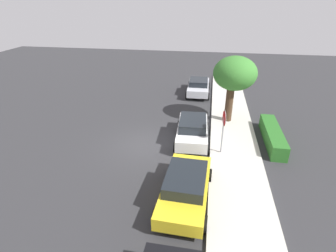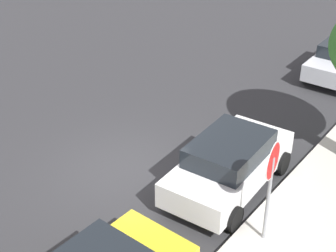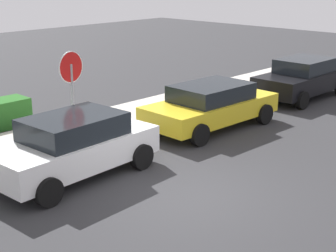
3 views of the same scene
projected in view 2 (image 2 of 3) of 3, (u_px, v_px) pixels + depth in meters
ground_plane at (128, 169)px, 14.26m from camera, size 60.00×60.00×0.00m
sidewalk_curb at (301, 247)px, 11.54m from camera, size 32.00×2.79×0.14m
stop_sign at (271, 176)px, 10.84m from camera, size 0.85×0.14×2.67m
parked_car_white at (229, 163)px, 13.17m from camera, size 4.16×2.15×1.49m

